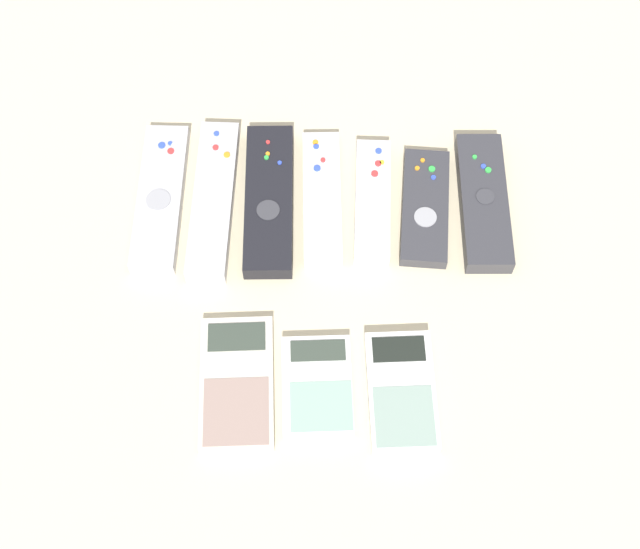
% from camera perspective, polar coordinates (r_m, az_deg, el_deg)
% --- Properties ---
extents(ground_plane, '(3.00, 3.00, 0.00)m').
position_cam_1_polar(ground_plane, '(1.05, -0.04, -1.93)').
color(ground_plane, beige).
extents(remote_0, '(0.05, 0.20, 0.02)m').
position_cam_1_polar(remote_0, '(1.12, -10.17, 4.89)').
color(remote_0, '#B7B7BC').
rests_on(remote_0, ground_plane).
extents(remote_1, '(0.05, 0.22, 0.03)m').
position_cam_1_polar(remote_1, '(1.11, -6.83, 4.76)').
color(remote_1, '#B7B7BC').
rests_on(remote_1, ground_plane).
extents(remote_2, '(0.06, 0.21, 0.03)m').
position_cam_1_polar(remote_2, '(1.10, -3.28, 4.78)').
color(remote_2, black).
rests_on(remote_2, ground_plane).
extents(remote_3, '(0.05, 0.18, 0.02)m').
position_cam_1_polar(remote_3, '(1.10, 0.26, 4.96)').
color(remote_3, silver).
rests_on(remote_3, ground_plane).
extents(remote_4, '(0.04, 0.17, 0.03)m').
position_cam_1_polar(remote_4, '(1.10, 3.38, 4.71)').
color(remote_4, silver).
rests_on(remote_4, ground_plane).
extents(remote_5, '(0.06, 0.16, 0.02)m').
position_cam_1_polar(remote_5, '(1.11, 6.74, 4.29)').
color(remote_5, '#333338').
rests_on(remote_5, ground_plane).
extents(remote_6, '(0.06, 0.19, 0.03)m').
position_cam_1_polar(remote_6, '(1.12, 10.42, 4.59)').
color(remote_6, '#333338').
rests_on(remote_6, ground_plane).
extents(calculator_0, '(0.09, 0.16, 0.01)m').
position_cam_1_polar(calculator_0, '(1.01, -5.35, -6.90)').
color(calculator_0, beige).
rests_on(calculator_0, ground_plane).
extents(calculator_1, '(0.08, 0.12, 0.02)m').
position_cam_1_polar(calculator_1, '(1.00, 0.04, -7.11)').
color(calculator_1, silver).
rests_on(calculator_1, ground_plane).
extents(calculator_2, '(0.08, 0.14, 0.02)m').
position_cam_1_polar(calculator_2, '(1.00, 5.23, -7.44)').
color(calculator_2, silver).
rests_on(calculator_2, ground_plane).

